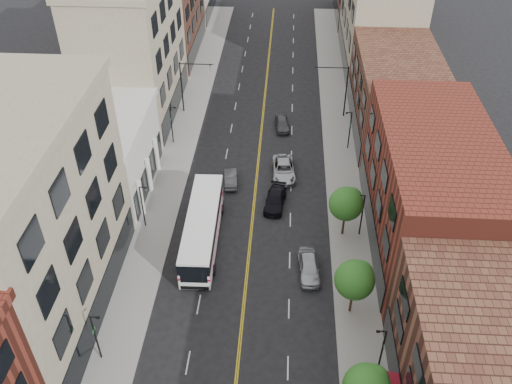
% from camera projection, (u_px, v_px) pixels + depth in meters
% --- Properties ---
extents(sidewalk_left, '(4.00, 110.00, 0.15)m').
position_uv_depth(sidewalk_left, '(174.00, 165.00, 64.78)').
color(sidewalk_left, gray).
rests_on(sidewalk_left, ground).
extents(sidewalk_right, '(4.00, 110.00, 0.15)m').
position_uv_depth(sidewalk_right, '(342.00, 171.00, 63.82)').
color(sidewalk_right, gray).
rests_on(sidewalk_right, ground).
extents(bldg_l_tanoffice, '(10.00, 22.00, 18.00)m').
position_uv_depth(bldg_l_tanoffice, '(24.00, 231.00, 42.32)').
color(bldg_l_tanoffice, gray).
rests_on(bldg_l_tanoffice, ground).
extents(bldg_l_white, '(10.00, 14.00, 8.00)m').
position_uv_depth(bldg_l_white, '(101.00, 155.00, 59.56)').
color(bldg_l_white, silver).
rests_on(bldg_l_white, ground).
extents(bldg_l_far_a, '(10.00, 20.00, 18.00)m').
position_uv_depth(bldg_l_far_a, '(132.00, 49.00, 69.86)').
color(bldg_l_far_a, gray).
rests_on(bldg_l_far_a, ground).
extents(bldg_l_far_b, '(10.00, 20.00, 15.00)m').
position_uv_depth(bldg_l_far_b, '(164.00, 7.00, 86.52)').
color(bldg_l_far_b, '#572E23').
rests_on(bldg_l_far_b, ground).
extents(bldg_r_mid, '(10.00, 22.00, 12.00)m').
position_uv_depth(bldg_r_mid, '(430.00, 191.00, 51.18)').
color(bldg_r_mid, maroon).
rests_on(bldg_r_mid, ground).
extents(bldg_r_far_a, '(10.00, 20.00, 10.00)m').
position_uv_depth(bldg_r_far_a, '(396.00, 95.00, 68.32)').
color(bldg_r_far_a, '#572E23').
rests_on(bldg_r_far_a, ground).
extents(bldg_r_far_b, '(10.00, 22.00, 14.00)m').
position_uv_depth(bldg_r_far_b, '(379.00, 20.00, 83.62)').
color(bldg_r_far_b, gray).
rests_on(bldg_r_far_b, ground).
extents(tree_r_2, '(3.40, 3.40, 5.59)m').
position_uv_depth(tree_r_2, '(356.00, 279.00, 44.89)').
color(tree_r_2, black).
rests_on(tree_r_2, sidewalk_right).
extents(tree_r_3, '(3.40, 3.40, 5.59)m').
position_uv_depth(tree_r_3, '(347.00, 203.00, 52.76)').
color(tree_r_3, black).
rests_on(tree_r_3, sidewalk_right).
extents(lamp_l_1, '(0.81, 0.55, 5.05)m').
position_uv_depth(lamp_l_1, '(96.00, 335.00, 41.80)').
color(lamp_l_1, black).
rests_on(lamp_l_1, sidewalk_left).
extents(lamp_l_2, '(0.81, 0.55, 5.05)m').
position_uv_depth(lamp_l_2, '(143.00, 204.00, 54.39)').
color(lamp_l_2, black).
rests_on(lamp_l_2, sidewalk_left).
extents(lamp_l_3, '(0.81, 0.55, 5.05)m').
position_uv_depth(lamp_l_3, '(172.00, 123.00, 66.98)').
color(lamp_l_3, black).
rests_on(lamp_l_3, sidewalk_left).
extents(lamp_r_1, '(0.81, 0.55, 5.05)m').
position_uv_depth(lamp_r_1, '(382.00, 350.00, 40.75)').
color(lamp_r_1, black).
rests_on(lamp_r_1, sidewalk_right).
extents(lamp_r_2, '(0.81, 0.55, 5.05)m').
position_uv_depth(lamp_r_2, '(362.00, 213.00, 53.34)').
color(lamp_r_2, black).
rests_on(lamp_r_2, sidewalk_right).
extents(lamp_r_3, '(0.81, 0.55, 5.05)m').
position_uv_depth(lamp_r_3, '(350.00, 128.00, 65.93)').
color(lamp_r_3, black).
rests_on(lamp_r_3, sidewalk_right).
extents(signal_mast_left, '(4.49, 0.18, 7.20)m').
position_uv_depth(signal_mast_left, '(187.00, 81.00, 72.21)').
color(signal_mast_left, black).
rests_on(signal_mast_left, sidewalk_left).
extents(signal_mast_right, '(4.49, 0.18, 7.20)m').
position_uv_depth(signal_mast_right, '(341.00, 86.00, 71.23)').
color(signal_mast_right, black).
rests_on(signal_mast_right, sidewalk_right).
extents(city_bus, '(3.46, 13.47, 3.45)m').
position_uv_depth(city_bus, '(202.00, 226.00, 53.22)').
color(city_bus, white).
rests_on(city_bus, ground).
extents(car_parked_far, '(2.32, 4.97, 1.65)m').
position_uv_depth(car_parked_far, '(309.00, 267.00, 50.50)').
color(car_parked_far, '#A4A6AB').
rests_on(car_parked_far, ground).
extents(car_lane_behind, '(1.85, 4.11, 1.31)m').
position_uv_depth(car_lane_behind, '(231.00, 178.00, 61.73)').
color(car_lane_behind, '#4E4E53').
rests_on(car_lane_behind, ground).
extents(car_lane_a, '(2.62, 5.21, 1.45)m').
position_uv_depth(car_lane_a, '(275.00, 200.00, 58.53)').
color(car_lane_a, black).
rests_on(car_lane_a, ground).
extents(car_lane_b, '(3.07, 5.88, 1.58)m').
position_uv_depth(car_lane_b, '(284.00, 169.00, 62.93)').
color(car_lane_b, '#B1B5BA').
rests_on(car_lane_b, ground).
extents(car_lane_c, '(2.25, 4.47, 1.46)m').
position_uv_depth(car_lane_c, '(282.00, 124.00, 71.15)').
color(car_lane_c, '#424246').
rests_on(car_lane_c, ground).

